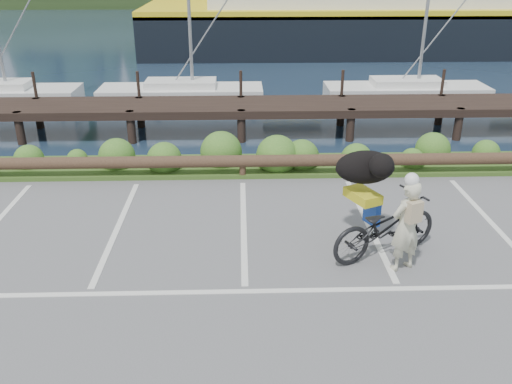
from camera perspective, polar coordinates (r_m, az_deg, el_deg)
ground at (r=9.54m, az=-1.19°, el=-9.08°), size 72.00×72.00×0.00m
vegetation_strip at (r=14.26m, az=-1.44°, el=2.76°), size 34.00×1.60×0.10m
log_rail at (r=13.63m, az=-1.41°, el=1.50°), size 32.00×0.30×0.60m
bicycle at (r=10.22m, az=13.44°, el=-3.56°), size 2.38×1.66×1.18m
cyclist at (r=9.76m, az=15.50°, el=-3.47°), size 0.73×0.63×1.70m
dog at (r=10.36m, az=11.42°, el=2.57°), size 0.97×1.25×0.65m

